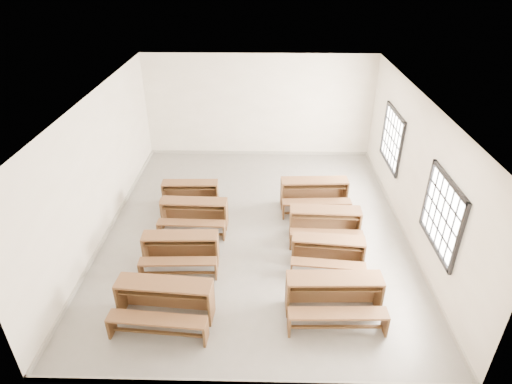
{
  "coord_description": "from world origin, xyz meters",
  "views": [
    {
      "loc": [
        0.18,
        -8.46,
        5.85
      ],
      "look_at": [
        0.0,
        0.0,
        1.0
      ],
      "focal_mm": 30.0,
      "sensor_mm": 36.0,
      "label": 1
    }
  ],
  "objects_px": {
    "desk_set_2": "(194,212)",
    "desk_set_6": "(325,221)",
    "desk_set_4": "(334,293)",
    "desk_set_7": "(314,192)",
    "desk_set_5": "(328,251)",
    "desk_set_3": "(190,192)",
    "desk_set_1": "(181,248)",
    "desk_set_0": "(164,299)"
  },
  "relations": [
    {
      "from": "desk_set_2",
      "to": "desk_set_7",
      "type": "relative_size",
      "value": 0.91
    },
    {
      "from": "desk_set_1",
      "to": "desk_set_4",
      "type": "xyz_separation_m",
      "value": [
        3.01,
        -1.33,
        0.04
      ]
    },
    {
      "from": "desk_set_4",
      "to": "desk_set_6",
      "type": "xyz_separation_m",
      "value": [
        0.12,
        2.37,
        -0.03
      ]
    },
    {
      "from": "desk_set_0",
      "to": "desk_set_1",
      "type": "distance_m",
      "value": 1.53
    },
    {
      "from": "desk_set_1",
      "to": "desk_set_7",
      "type": "xyz_separation_m",
      "value": [
        3.01,
        2.36,
        0.03
      ]
    },
    {
      "from": "desk_set_5",
      "to": "desk_set_6",
      "type": "distance_m",
      "value": 1.05
    },
    {
      "from": "desk_set_0",
      "to": "desk_set_4",
      "type": "bearing_deg",
      "value": 8.39
    },
    {
      "from": "desk_set_2",
      "to": "desk_set_6",
      "type": "xyz_separation_m",
      "value": [
        3.05,
        -0.34,
        0.01
      ]
    },
    {
      "from": "desk_set_3",
      "to": "desk_set_4",
      "type": "xyz_separation_m",
      "value": [
        3.18,
        -3.72,
        0.07
      ]
    },
    {
      "from": "desk_set_0",
      "to": "desk_set_6",
      "type": "bearing_deg",
      "value": 43.86
    },
    {
      "from": "desk_set_2",
      "to": "desk_set_6",
      "type": "height_order",
      "value": "desk_set_6"
    },
    {
      "from": "desk_set_3",
      "to": "desk_set_2",
      "type": "bearing_deg",
      "value": -77.53
    },
    {
      "from": "desk_set_6",
      "to": "desk_set_0",
      "type": "bearing_deg",
      "value": -138.77
    },
    {
      "from": "desk_set_1",
      "to": "desk_set_0",
      "type": "bearing_deg",
      "value": -92.6
    },
    {
      "from": "desk_set_4",
      "to": "desk_set_7",
      "type": "height_order",
      "value": "desk_set_4"
    },
    {
      "from": "desk_set_0",
      "to": "desk_set_5",
      "type": "bearing_deg",
      "value": 30.83
    },
    {
      "from": "desk_set_4",
      "to": "desk_set_7",
      "type": "distance_m",
      "value": 3.69
    },
    {
      "from": "desk_set_2",
      "to": "desk_set_4",
      "type": "height_order",
      "value": "desk_set_4"
    },
    {
      "from": "desk_set_3",
      "to": "desk_set_5",
      "type": "height_order",
      "value": "desk_set_5"
    },
    {
      "from": "desk_set_2",
      "to": "desk_set_3",
      "type": "height_order",
      "value": "desk_set_2"
    },
    {
      "from": "desk_set_3",
      "to": "desk_set_7",
      "type": "bearing_deg",
      "value": -2.25
    },
    {
      "from": "desk_set_4",
      "to": "desk_set_6",
      "type": "distance_m",
      "value": 2.37
    },
    {
      "from": "desk_set_2",
      "to": "desk_set_7",
      "type": "distance_m",
      "value": 3.09
    },
    {
      "from": "desk_set_7",
      "to": "desk_set_5",
      "type": "bearing_deg",
      "value": -91.33
    },
    {
      "from": "desk_set_5",
      "to": "desk_set_3",
      "type": "bearing_deg",
      "value": 149.15
    },
    {
      "from": "desk_set_1",
      "to": "desk_set_5",
      "type": "height_order",
      "value": "desk_set_1"
    },
    {
      "from": "desk_set_3",
      "to": "desk_set_7",
      "type": "xyz_separation_m",
      "value": [
        3.18,
        -0.03,
        0.07
      ]
    },
    {
      "from": "desk_set_3",
      "to": "desk_set_6",
      "type": "bearing_deg",
      "value": -23.95
    },
    {
      "from": "desk_set_2",
      "to": "desk_set_7",
      "type": "xyz_separation_m",
      "value": [
        2.93,
        0.98,
        0.04
      ]
    },
    {
      "from": "desk_set_0",
      "to": "desk_set_7",
      "type": "relative_size",
      "value": 1.02
    },
    {
      "from": "desk_set_1",
      "to": "desk_set_7",
      "type": "bearing_deg",
      "value": 36.07
    },
    {
      "from": "desk_set_6",
      "to": "desk_set_2",
      "type": "bearing_deg",
      "value": 175.58
    },
    {
      "from": "desk_set_5",
      "to": "desk_set_4",
      "type": "bearing_deg",
      "value": -86.81
    },
    {
      "from": "desk_set_0",
      "to": "desk_set_2",
      "type": "relative_size",
      "value": 1.12
    },
    {
      "from": "desk_set_0",
      "to": "desk_set_3",
      "type": "distance_m",
      "value": 3.93
    },
    {
      "from": "desk_set_3",
      "to": "desk_set_5",
      "type": "bearing_deg",
      "value": -38.26
    },
    {
      "from": "desk_set_2",
      "to": "desk_set_5",
      "type": "relative_size",
      "value": 1.01
    },
    {
      "from": "desk_set_4",
      "to": "desk_set_5",
      "type": "xyz_separation_m",
      "value": [
        0.06,
        1.32,
        -0.06
      ]
    },
    {
      "from": "desk_set_0",
      "to": "desk_set_6",
      "type": "xyz_separation_m",
      "value": [
        3.15,
        2.57,
        -0.03
      ]
    },
    {
      "from": "desk_set_1",
      "to": "desk_set_4",
      "type": "distance_m",
      "value": 3.29
    },
    {
      "from": "desk_set_3",
      "to": "desk_set_5",
      "type": "distance_m",
      "value": 4.04
    },
    {
      "from": "desk_set_1",
      "to": "desk_set_7",
      "type": "height_order",
      "value": "desk_set_7"
    }
  ]
}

